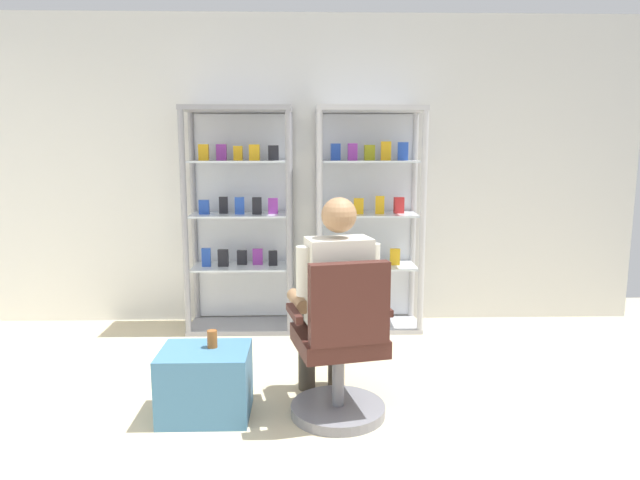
{
  "coord_description": "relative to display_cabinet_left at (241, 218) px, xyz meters",
  "views": [
    {
      "loc": [
        0.01,
        -2.07,
        1.56
      ],
      "look_at": [
        0.1,
        1.35,
        1.0
      ],
      "focal_mm": 31.64,
      "sensor_mm": 36.0,
      "label": 1
    }
  ],
  "objects": [
    {
      "name": "seated_shopkeeper",
      "position": [
        0.72,
        -1.6,
        -0.25
      ],
      "size": [
        0.55,
        0.61,
        1.29
      ],
      "color": "#3F382D",
      "rests_on": "ground"
    },
    {
      "name": "display_cabinet_left",
      "position": [
        0.0,
        0.0,
        0.0
      ],
      "size": [
        0.9,
        0.45,
        1.9
      ],
      "color": "gray",
      "rests_on": "ground"
    },
    {
      "name": "tea_glass",
      "position": [
        0.01,
        -1.65,
        -0.51
      ],
      "size": [
        0.06,
        0.06,
        0.1
      ],
      "primitive_type": "cylinder",
      "color": "brown",
      "rests_on": "storage_crate"
    },
    {
      "name": "back_wall",
      "position": [
        0.55,
        0.24,
        0.38
      ],
      "size": [
        6.0,
        0.1,
        2.7
      ],
      "primitive_type": "cube",
      "color": "silver",
      "rests_on": "ground"
    },
    {
      "name": "display_cabinet_right",
      "position": [
        1.1,
        0.0,
        0.0
      ],
      "size": [
        0.9,
        0.45,
        1.9
      ],
      "color": "#B7B7BC",
      "rests_on": "ground"
    },
    {
      "name": "storage_crate",
      "position": [
        -0.03,
        -1.7,
        -0.76
      ],
      "size": [
        0.52,
        0.41,
        0.4
      ],
      "primitive_type": "cube",
      "color": "teal",
      "rests_on": "ground"
    },
    {
      "name": "office_chair",
      "position": [
        0.76,
        -1.76,
        -0.57
      ],
      "size": [
        0.61,
        0.58,
        0.96
      ],
      "color": "slate",
      "rests_on": "ground"
    }
  ]
}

